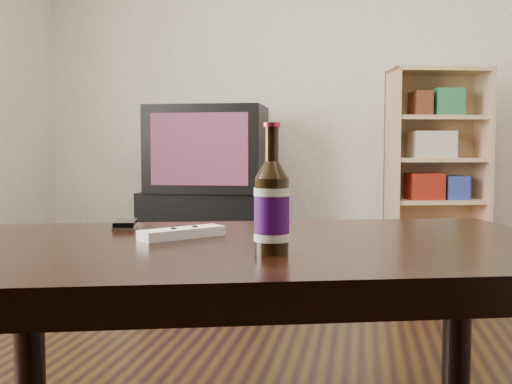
% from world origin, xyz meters
% --- Properties ---
extents(floor, '(5.00, 6.00, 0.01)m').
position_xyz_m(floor, '(0.00, 0.00, -0.01)').
color(floor, black).
rests_on(floor, ground).
extents(wall_back, '(5.00, 0.02, 2.70)m').
position_xyz_m(wall_back, '(0.00, 3.01, 1.35)').
color(wall_back, beige).
rests_on(wall_back, ground).
extents(tv_stand, '(0.97, 0.50, 0.38)m').
position_xyz_m(tv_stand, '(-1.02, 2.48, 0.19)').
color(tv_stand, black).
rests_on(tv_stand, floor).
extents(tv, '(0.84, 0.54, 0.62)m').
position_xyz_m(tv, '(-1.02, 2.48, 0.69)').
color(tv, black).
rests_on(tv, tv_stand).
extents(bookshelf, '(0.72, 0.46, 1.24)m').
position_xyz_m(bookshelf, '(0.59, 2.55, 0.64)').
color(bookshelf, tan).
rests_on(bookshelf, floor).
extents(coffee_table, '(1.47, 1.10, 0.49)m').
position_xyz_m(coffee_table, '(-0.11, -0.50, 0.43)').
color(coffee_table, black).
rests_on(coffee_table, floor).
extents(beer_bottle, '(0.07, 0.07, 0.25)m').
position_xyz_m(beer_bottle, '(-0.07, -0.64, 0.58)').
color(beer_bottle, black).
rests_on(beer_bottle, coffee_table).
extents(phone, '(0.08, 0.12, 0.02)m').
position_xyz_m(phone, '(-0.49, -0.33, 0.50)').
color(phone, silver).
rests_on(phone, coffee_table).
extents(remote, '(0.17, 0.18, 0.02)m').
position_xyz_m(remote, '(-0.30, -0.47, 0.50)').
color(remote, silver).
rests_on(remote, coffee_table).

